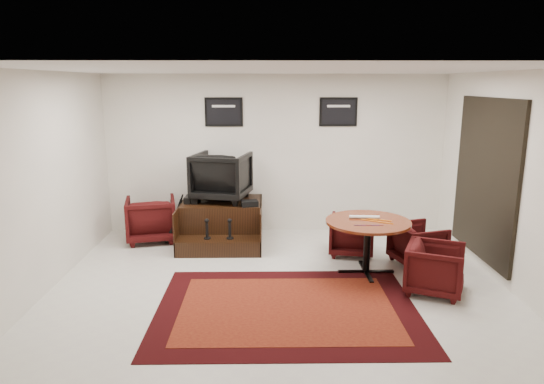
{
  "coord_description": "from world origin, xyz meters",
  "views": [
    {
      "loc": [
        -0.18,
        -6.06,
        2.64
      ],
      "look_at": [
        -0.08,
        0.9,
        1.07
      ],
      "focal_mm": 32.0,
      "sensor_mm": 36.0,
      "label": 1
    }
  ],
  "objects_px": {
    "meeting_table": "(368,227)",
    "shine_chair": "(221,174)",
    "table_chair_back": "(352,233)",
    "table_chair_window": "(418,242)",
    "shine_podium": "(222,223)",
    "table_chair_corner": "(435,266)",
    "armchair_side": "(151,217)"
  },
  "relations": [
    {
      "from": "shine_chair",
      "to": "armchair_side",
      "type": "height_order",
      "value": "shine_chair"
    },
    {
      "from": "shine_chair",
      "to": "table_chair_back",
      "type": "bearing_deg",
      "value": 172.87
    },
    {
      "from": "shine_chair",
      "to": "table_chair_corner",
      "type": "distance_m",
      "value": 3.75
    },
    {
      "from": "armchair_side",
      "to": "table_chair_corner",
      "type": "xyz_separation_m",
      "value": [
        4.12,
        -2.18,
        -0.06
      ]
    },
    {
      "from": "shine_podium",
      "to": "table_chair_corner",
      "type": "height_order",
      "value": "table_chair_corner"
    },
    {
      "from": "meeting_table",
      "to": "table_chair_back",
      "type": "distance_m",
      "value": 0.86
    },
    {
      "from": "meeting_table",
      "to": "table_chair_window",
      "type": "xyz_separation_m",
      "value": [
        0.83,
        0.34,
        -0.34
      ]
    },
    {
      "from": "shine_podium",
      "to": "armchair_side",
      "type": "relative_size",
      "value": 1.68
    },
    {
      "from": "shine_podium",
      "to": "armchair_side",
      "type": "xyz_separation_m",
      "value": [
        -1.21,
        0.1,
        0.09
      ]
    },
    {
      "from": "meeting_table",
      "to": "table_chair_corner",
      "type": "bearing_deg",
      "value": -42.1
    },
    {
      "from": "table_chair_back",
      "to": "table_chair_corner",
      "type": "relative_size",
      "value": 0.97
    },
    {
      "from": "meeting_table",
      "to": "table_chair_back",
      "type": "relative_size",
      "value": 1.72
    },
    {
      "from": "shine_chair",
      "to": "armchair_side",
      "type": "xyz_separation_m",
      "value": [
        -1.21,
        -0.05,
        -0.73
      ]
    },
    {
      "from": "armchair_side",
      "to": "shine_podium",
      "type": "bearing_deg",
      "value": 163.18
    },
    {
      "from": "shine_chair",
      "to": "armchair_side",
      "type": "bearing_deg",
      "value": 15.33
    },
    {
      "from": "shine_chair",
      "to": "table_chair_window",
      "type": "xyz_separation_m",
      "value": [
        3.0,
        -1.22,
        -0.81
      ]
    },
    {
      "from": "shine_chair",
      "to": "armchair_side",
      "type": "distance_m",
      "value": 1.42
    },
    {
      "from": "shine_chair",
      "to": "meeting_table",
      "type": "xyz_separation_m",
      "value": [
        2.17,
        -1.56,
        -0.47
      ]
    },
    {
      "from": "meeting_table",
      "to": "table_chair_corner",
      "type": "relative_size",
      "value": 1.67
    },
    {
      "from": "shine_podium",
      "to": "table_chair_back",
      "type": "bearing_deg",
      "value": -16.82
    },
    {
      "from": "armchair_side",
      "to": "meeting_table",
      "type": "height_order",
      "value": "armchair_side"
    },
    {
      "from": "shine_podium",
      "to": "shine_chair",
      "type": "relative_size",
      "value": 1.54
    },
    {
      "from": "shine_podium",
      "to": "shine_chair",
      "type": "distance_m",
      "value": 0.84
    },
    {
      "from": "meeting_table",
      "to": "shine_chair",
      "type": "bearing_deg",
      "value": 144.27
    },
    {
      "from": "shine_chair",
      "to": "table_chair_back",
      "type": "height_order",
      "value": "shine_chair"
    },
    {
      "from": "shine_chair",
      "to": "table_chair_corner",
      "type": "bearing_deg",
      "value": 155.72
    },
    {
      "from": "table_chair_back",
      "to": "table_chair_window",
      "type": "distance_m",
      "value": 1.01
    },
    {
      "from": "shine_podium",
      "to": "table_chair_window",
      "type": "xyz_separation_m",
      "value": [
        3.0,
        -1.08,
        0.02
      ]
    },
    {
      "from": "table_chair_window",
      "to": "shine_chair",
      "type": "bearing_deg",
      "value": 51.25
    },
    {
      "from": "shine_chair",
      "to": "meeting_table",
      "type": "distance_m",
      "value": 2.71
    },
    {
      "from": "table_chair_window",
      "to": "armchair_side",
      "type": "bearing_deg",
      "value": 57.8
    },
    {
      "from": "shine_podium",
      "to": "meeting_table",
      "type": "xyz_separation_m",
      "value": [
        2.17,
        -1.42,
        0.36
      ]
    }
  ]
}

